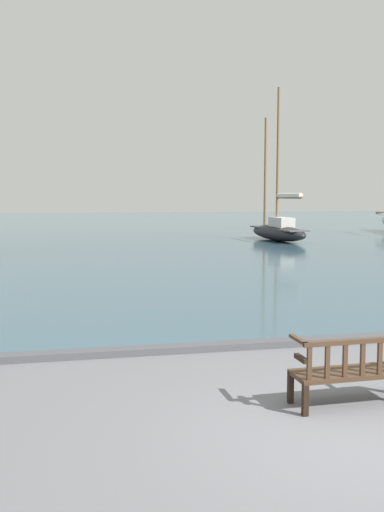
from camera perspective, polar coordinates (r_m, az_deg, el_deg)
The scene contains 5 objects.
ground_plane at distance 6.93m, azimuth 16.12°, elevation -17.05°, with size 160.00×160.00×0.00m, color slate.
harbor_water at distance 49.77m, azimuth -8.35°, elevation 2.93°, with size 100.00×80.00×0.08m, color #385666.
quay_edge_kerb at distance 10.28m, azimuth 5.92°, elevation -8.81°, with size 40.00×0.30×0.12m, color #4C4C50.
park_bench at distance 7.73m, azimuth 15.95°, elevation -10.87°, with size 1.61×0.56×0.92m.
sailboat_outer_starboard at distance 33.64m, azimuth 8.62°, elevation 2.72°, with size 2.17×6.32×8.78m.
Camera 1 is at (-3.06, -5.60, 2.69)m, focal length 40.00 mm.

